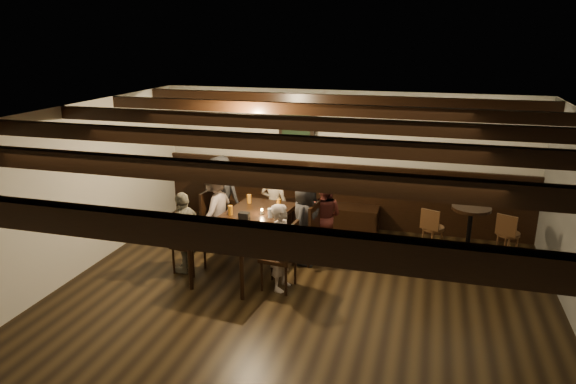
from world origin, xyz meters
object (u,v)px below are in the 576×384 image
(person_bench_centre, at_px, (274,205))
(person_bench_right, at_px, (324,216))
(bar_stool_left, at_px, (431,248))
(person_right_near, at_px, (305,221))
(person_bench_left, at_px, (221,197))
(chair_left_far, at_px, (188,254))
(dining_table, at_px, (246,223))
(chair_right_far, at_px, (280,268))
(chair_right_near, at_px, (303,244))
(person_left_far, at_px, (185,232))
(high_top_table, at_px, (469,229))
(person_right_far, at_px, (282,247))
(bar_stool_right, at_px, (505,254))
(person_left_near, at_px, (216,209))
(chair_left_near, at_px, (218,231))

(person_bench_centre, height_order, person_bench_right, person_bench_centre)
(person_bench_centre, height_order, bar_stool_left, person_bench_centre)
(person_right_near, bearing_deg, person_bench_left, 74.74)
(chair_left_far, relative_size, person_right_near, 0.67)
(dining_table, xyz_separation_m, chair_right_far, (0.67, -0.52, -0.39))
(person_bench_centre, bearing_deg, person_bench_left, 9.46)
(chair_right_far, xyz_separation_m, person_right_near, (0.12, 0.89, 0.36))
(chair_right_near, bearing_deg, chair_right_far, -179.99)
(dining_table, height_order, person_left_far, person_left_far)
(high_top_table, height_order, bar_stool_left, bar_stool_left)
(dining_table, distance_m, person_bench_centre, 1.05)
(chair_right_near, relative_size, person_bench_left, 0.66)
(person_right_far, xyz_separation_m, bar_stool_right, (2.91, 1.13, -0.24))
(chair_right_near, xyz_separation_m, bar_stool_left, (1.85, 0.19, 0.08))
(person_bench_centre, distance_m, high_top_table, 3.03)
(person_bench_right, height_order, person_left_near, person_left_near)
(person_left_near, xyz_separation_m, bar_stool_left, (3.32, 0.04, -0.29))
(chair_right_near, distance_m, person_bench_right, 0.58)
(person_bench_left, relative_size, high_top_table, 1.46)
(chair_left_far, distance_m, person_left_far, 0.33)
(person_bench_right, xyz_separation_m, person_left_far, (-1.78, -1.18, -0.00))
(person_right_near, height_order, high_top_table, person_right_near)
(person_bench_left, bearing_deg, person_left_far, 96.34)
(chair_left_far, bearing_deg, chair_left_near, -179.91)
(chair_left_near, distance_m, person_bench_left, 0.64)
(person_right_far, bearing_deg, chair_right_near, 1.94)
(chair_right_far, bearing_deg, chair_right_near, 0.01)
(chair_left_far, bearing_deg, chair_right_far, 90.00)
(person_left_near, height_order, bar_stool_right, person_left_near)
(chair_right_near, bearing_deg, dining_table, 122.02)
(chair_left_near, relative_size, person_bench_right, 0.78)
(person_bench_right, relative_size, person_left_near, 0.92)
(dining_table, distance_m, bar_stool_left, 2.69)
(chair_right_far, relative_size, person_bench_centre, 0.74)
(dining_table, bearing_deg, person_bench_centre, 90.00)
(chair_left_far, height_order, person_right_near, person_right_near)
(person_bench_left, relative_size, person_bench_centre, 1.12)
(person_bench_left, bearing_deg, person_left_near, 108.43)
(person_bench_right, bearing_deg, bar_stool_right, -178.50)
(chair_right_far, bearing_deg, person_left_far, 90.00)
(chair_right_near, height_order, person_left_far, person_left_far)
(chair_left_far, distance_m, person_left_near, 0.98)
(chair_left_far, distance_m, person_bench_right, 2.13)
(chair_left_far, distance_m, high_top_table, 4.06)
(chair_left_near, bearing_deg, chair_left_far, 0.09)
(chair_left_near, distance_m, person_bench_right, 1.71)
(dining_table, xyz_separation_m, person_bench_right, (0.99, 0.81, -0.08))
(person_right_far, relative_size, bar_stool_right, 1.23)
(chair_left_near, relative_size, bar_stool_left, 0.96)
(person_right_near, bearing_deg, chair_right_far, 178.08)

